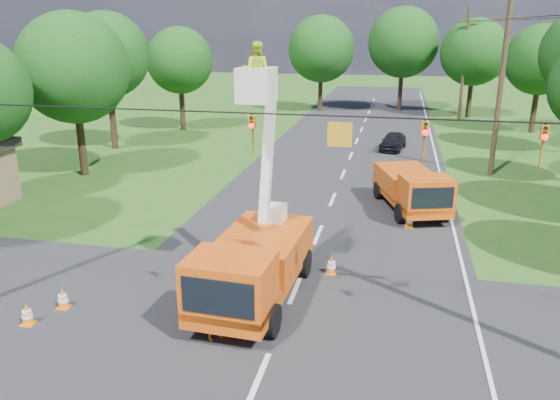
% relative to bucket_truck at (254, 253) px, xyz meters
% --- Properties ---
extents(ground, '(140.00, 140.00, 0.00)m').
position_rel_bucket_truck_xyz_m(ground, '(1.15, 16.04, -1.66)').
color(ground, '#225319').
rests_on(ground, ground).
extents(road_main, '(12.00, 100.00, 0.06)m').
position_rel_bucket_truck_xyz_m(road_main, '(1.15, 16.04, -1.66)').
color(road_main, black).
rests_on(road_main, ground).
extents(road_cross, '(56.00, 10.00, 0.07)m').
position_rel_bucket_truck_xyz_m(road_cross, '(1.15, -1.96, -1.66)').
color(road_cross, black).
rests_on(road_cross, ground).
extents(edge_line, '(0.12, 90.00, 0.02)m').
position_rel_bucket_truck_xyz_m(edge_line, '(6.75, 16.04, -1.66)').
color(edge_line, silver).
rests_on(edge_line, ground).
extents(bucket_truck, '(2.84, 6.50, 7.96)m').
position_rel_bucket_truck_xyz_m(bucket_truck, '(0.00, 0.00, 0.00)').
color(bucket_truck, '#BF570D').
rests_on(bucket_truck, ground).
extents(second_truck, '(3.74, 6.09, 2.15)m').
position_rel_bucket_truck_xyz_m(second_truck, '(4.96, 10.15, -0.55)').
color(second_truck, '#BF570D').
rests_on(second_truck, ground).
extents(ground_worker, '(0.73, 0.75, 1.74)m').
position_rel_bucket_truck_xyz_m(ground_worker, '(-0.48, -2.39, -0.79)').
color(ground_worker, orange).
rests_on(ground_worker, ground).
extents(distant_car, '(2.05, 3.82, 1.24)m').
position_rel_bucket_truck_xyz_m(distant_car, '(3.86, 23.71, -1.04)').
color(distant_car, black).
rests_on(distant_car, ground).
extents(traffic_cone_2, '(0.38, 0.38, 0.71)m').
position_rel_bucket_truck_xyz_m(traffic_cone_2, '(2.15, 2.47, -1.30)').
color(traffic_cone_2, orange).
rests_on(traffic_cone_2, ground).
extents(traffic_cone_3, '(0.38, 0.38, 0.71)m').
position_rel_bucket_truck_xyz_m(traffic_cone_3, '(4.88, 7.85, -1.30)').
color(traffic_cone_3, orange).
rests_on(traffic_cone_3, ground).
extents(traffic_cone_4, '(0.38, 0.38, 0.71)m').
position_rel_bucket_truck_xyz_m(traffic_cone_4, '(-5.65, -1.75, -1.30)').
color(traffic_cone_4, orange).
rests_on(traffic_cone_4, ground).
extents(traffic_cone_5, '(0.38, 0.38, 0.71)m').
position_rel_bucket_truck_xyz_m(traffic_cone_5, '(-6.09, -2.85, -1.30)').
color(traffic_cone_5, orange).
rests_on(traffic_cone_5, ground).
extents(traffic_cone_7, '(0.38, 0.38, 0.71)m').
position_rel_bucket_truck_xyz_m(traffic_cone_7, '(4.41, 11.41, -1.30)').
color(traffic_cone_7, orange).
rests_on(traffic_cone_7, ground).
extents(pole_right_mid, '(1.80, 0.30, 10.00)m').
position_rel_bucket_truck_xyz_m(pole_right_mid, '(9.65, 18.04, 3.44)').
color(pole_right_mid, '#4C3823').
rests_on(pole_right_mid, ground).
extents(pole_right_far, '(1.80, 0.30, 10.00)m').
position_rel_bucket_truck_xyz_m(pole_right_far, '(9.65, 38.04, 3.44)').
color(pole_right_far, '#4C3823').
rests_on(pole_right_far, ground).
extents(signal_span, '(18.00, 0.29, 1.07)m').
position_rel_bucket_truck_xyz_m(signal_span, '(3.37, -1.96, 4.22)').
color(signal_span, black).
rests_on(signal_span, ground).
extents(tree_left_d, '(6.20, 6.20, 9.24)m').
position_rel_bucket_truck_xyz_m(tree_left_d, '(-13.85, 13.04, 4.46)').
color(tree_left_d, '#382616').
rests_on(tree_left_d, ground).
extents(tree_left_e, '(5.80, 5.80, 9.41)m').
position_rel_bucket_truck_xyz_m(tree_left_e, '(-15.65, 20.04, 4.83)').
color(tree_left_e, '#382616').
rests_on(tree_left_e, ground).
extents(tree_left_f, '(5.40, 5.40, 8.40)m').
position_rel_bucket_truck_xyz_m(tree_left_f, '(-13.65, 28.04, 4.02)').
color(tree_left_f, '#382616').
rests_on(tree_left_f, ground).
extents(tree_right_e, '(5.60, 5.60, 8.63)m').
position_rel_bucket_truck_xyz_m(tree_right_e, '(14.95, 33.04, 4.15)').
color(tree_right_e, '#382616').
rests_on(tree_right_e, ground).
extents(tree_far_a, '(6.60, 6.60, 9.50)m').
position_rel_bucket_truck_xyz_m(tree_far_a, '(-3.85, 41.04, 4.53)').
color(tree_far_a, '#382616').
rests_on(tree_far_a, ground).
extents(tree_far_b, '(7.00, 7.00, 10.32)m').
position_rel_bucket_truck_xyz_m(tree_far_b, '(4.15, 43.04, 5.15)').
color(tree_far_b, '#382616').
rests_on(tree_far_b, ground).
extents(tree_far_c, '(6.20, 6.20, 9.18)m').
position_rel_bucket_truck_xyz_m(tree_far_c, '(10.65, 40.04, 4.40)').
color(tree_far_c, '#382616').
rests_on(tree_far_c, ground).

